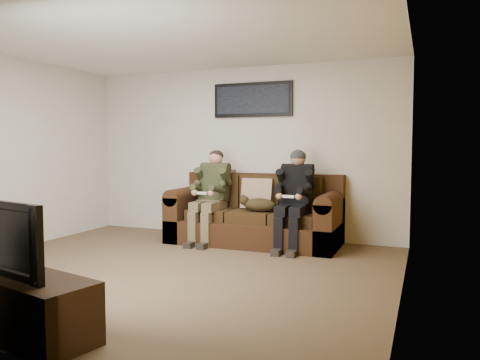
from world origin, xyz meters
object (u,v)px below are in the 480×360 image
at_px(person_right, 295,193).
at_px(cat, 258,204).
at_px(framed_poster, 253,100).
at_px(tv_stand, 18,303).
at_px(sofa, 256,217).
at_px(person_left, 211,190).
at_px(television, 16,237).

bearing_deg(person_right, cat, -178.05).
xyz_separation_m(cat, framed_poster, (-0.31, 0.60, 1.52)).
xyz_separation_m(person_right, tv_stand, (-1.15, -3.58, -0.54)).
relative_size(person_right, cat, 2.05).
distance_m(sofa, tv_stand, 3.83).
bearing_deg(sofa, person_left, -161.96).
distance_m(framed_poster, tv_stand, 4.58).
distance_m(sofa, framed_poster, 1.78).
height_order(person_left, tv_stand, person_left).
bearing_deg(sofa, person_right, -18.01).
xyz_separation_m(sofa, television, (-0.52, -3.79, 0.35)).
bearing_deg(television, framed_poster, 98.69).
bearing_deg(television, person_right, 85.38).
bearing_deg(framed_poster, person_right, -35.25).
height_order(sofa, person_left, person_left).
bearing_deg(person_left, cat, -1.33).
relative_size(tv_stand, television, 1.49).
relative_size(person_right, tv_stand, 0.95).
bearing_deg(television, sofa, 95.26).
distance_m(sofa, cat, 0.32).
relative_size(framed_poster, tv_stand, 0.88).
xyz_separation_m(person_left, television, (0.10, -3.58, -0.04)).
bearing_deg(cat, sofa, 116.77).
distance_m(person_left, cat, 0.76).
relative_size(sofa, cat, 3.67).
relative_size(person_left, framed_poster, 1.07).
distance_m(person_right, framed_poster, 1.67).
bearing_deg(person_right, tv_stand, -107.73).
xyz_separation_m(cat, television, (-0.63, -3.57, 0.14)).
height_order(sofa, framed_poster, framed_poster).
bearing_deg(television, cat, 93.05).
relative_size(person_right, television, 1.41).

